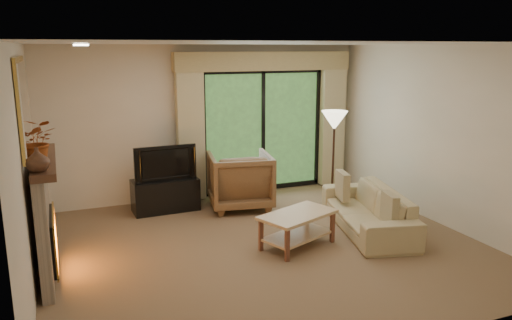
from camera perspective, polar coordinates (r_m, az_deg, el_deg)
name	(u,v)px	position (r m, az deg, el deg)	size (l,w,h in m)	color
floor	(265,246)	(6.66, 0.98, -9.81)	(5.50, 5.50, 0.00)	#826549
ceiling	(265,43)	(6.14, 1.08, 13.18)	(5.50, 5.50, 0.00)	silver
wall_back	(208,122)	(8.59, -5.53, 4.31)	(5.00, 5.00, 0.00)	beige
wall_front	(386,207)	(4.16, 14.69, -5.23)	(5.00, 5.00, 0.00)	beige
wall_left	(26,169)	(5.80, -24.84, -0.94)	(5.00, 5.00, 0.00)	beige
wall_right	(438,135)	(7.76, 20.09, 2.68)	(5.00, 5.00, 0.00)	beige
fireplace	(44,217)	(6.15, -23.11, -6.01)	(0.24, 1.70, 1.37)	gray
mirror	(24,105)	(5.89, -25.01, 5.68)	(0.07, 1.45, 1.02)	gold
sliding_door	(263,131)	(8.91, 0.77, 3.37)	(2.26, 0.10, 2.16)	black
curtain_left	(190,131)	(8.36, -7.50, 3.34)	(0.45, 0.18, 2.35)	#C8B88A
curtain_right	(332,122)	(9.40, 8.66, 4.34)	(0.45, 0.18, 2.35)	#C8B88A
cornice	(265,61)	(8.71, 1.03, 11.22)	(3.20, 0.24, 0.32)	tan
media_console	(165,195)	(8.09, -10.31, -3.95)	(1.03, 0.46, 0.51)	black
tv	(164,162)	(7.95, -10.47, -0.25)	(0.97, 0.13, 0.56)	black
armchair	(240,180)	(8.07, -1.85, -2.33)	(0.97, 1.00, 0.91)	brown
sofa	(368,210)	(7.31, 12.64, -5.56)	(2.01, 0.79, 0.59)	tan
pillow_near	(390,208)	(6.77, 15.03, -5.34)	(0.10, 0.39, 0.39)	brown
pillow_far	(342,185)	(7.68, 9.85, -2.88)	(0.11, 0.41, 0.41)	brown
coffee_table	(297,230)	(6.59, 4.76, -7.95)	(1.01, 0.56, 0.46)	tan
floor_lamp	(333,159)	(8.17, 8.80, 0.10)	(0.42, 0.42, 1.57)	#FFF8C8
vase	(37,160)	(5.29, -23.72, 0.04)	(0.23, 0.23, 0.24)	#492D1E
branches	(37,141)	(5.67, -23.74, 2.00)	(0.42, 0.36, 0.47)	#934118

